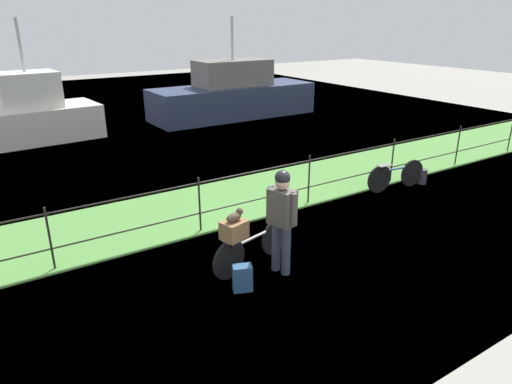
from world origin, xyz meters
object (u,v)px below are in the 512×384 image
object	(u,v)px
wooden_crate	(234,230)
terrier_dog	(235,216)
mooring_bollard	(423,177)
backpack_on_paving	(242,278)
bicycle_parked	(395,175)
bicycle_main	(252,247)
cyclist_person	(282,213)
moored_boat_near	(32,116)
moored_boat_mid	(233,96)

from	to	relation	value
wooden_crate	terrier_dog	size ratio (longest dim) A/B	1.13
terrier_dog	mooring_bollard	xyz separation A→B (m)	(5.92, 1.18, -0.82)
backpack_on_paving	bicycle_parked	xyz separation A→B (m)	(5.19, 1.71, 0.14)
bicycle_main	cyclist_person	size ratio (longest dim) A/B	0.99
moored_boat_near	backpack_on_paving	bearing A→B (deg)	-84.38
wooden_crate	mooring_bollard	world-z (taller)	wooden_crate
backpack_on_paving	bicycle_parked	bearing A→B (deg)	40.22
cyclist_person	bicycle_parked	distance (m)	4.74
terrier_dog	moored_boat_mid	size ratio (longest dim) A/B	0.05
cyclist_person	moored_boat_mid	distance (m)	12.33
mooring_bollard	bicycle_main	bearing A→B (deg)	-168.94
bicycle_main	terrier_dog	bearing A→B (deg)	-165.79
backpack_on_paving	moored_boat_mid	xyz separation A→B (m)	(6.33, 11.13, 0.64)
cyclist_person	moored_boat_mid	xyz separation A→B (m)	(5.55, 11.01, -0.16)
backpack_on_paving	mooring_bollard	world-z (taller)	backpack_on_paving
bicycle_main	backpack_on_paving	bearing A→B (deg)	-134.07
mooring_bollard	cyclist_person	bearing A→B (deg)	-164.34
cyclist_person	bicycle_parked	world-z (taller)	cyclist_person
bicycle_main	cyclist_person	distance (m)	0.82
terrier_dog	cyclist_person	world-z (taller)	cyclist_person
backpack_on_paving	mooring_bollard	xyz separation A→B (m)	(6.06, 1.61, -0.02)
wooden_crate	terrier_dog	world-z (taller)	terrier_dog
bicycle_main	bicycle_parked	distance (m)	4.84
mooring_bollard	bicycle_parked	xyz separation A→B (m)	(-0.87, 0.10, 0.16)
wooden_crate	backpack_on_paving	xyz separation A→B (m)	(-0.12, -0.42, -0.58)
moored_boat_near	moored_boat_mid	world-z (taller)	moored_boat_mid
bicycle_parked	moored_boat_near	bearing A→B (deg)	123.47
cyclist_person	mooring_bollard	distance (m)	5.55
wooden_crate	bicycle_parked	distance (m)	5.26
cyclist_person	moored_boat_mid	bearing A→B (deg)	63.24
backpack_on_paving	moored_boat_near	bearing A→B (deg)	117.65
mooring_bollard	moored_boat_mid	size ratio (longest dim) A/B	0.05
backpack_on_paving	bicycle_parked	world-z (taller)	bicycle_parked
cyclist_person	mooring_bollard	world-z (taller)	cyclist_person
wooden_crate	moored_boat_mid	world-z (taller)	moored_boat_mid
wooden_crate	cyclist_person	distance (m)	0.76
cyclist_person	moored_boat_near	bearing A→B (deg)	99.62
mooring_bollard	bicycle_parked	size ratio (longest dim) A/B	0.22
backpack_on_paving	moored_boat_near	xyz separation A→B (m)	(-1.11, 11.24, 0.61)
backpack_on_paving	moored_boat_near	size ratio (longest dim) A/B	0.10
bicycle_main	moored_boat_mid	size ratio (longest dim) A/B	0.25
backpack_on_paving	mooring_bollard	size ratio (longest dim) A/B	1.12
bicycle_main	mooring_bollard	xyz separation A→B (m)	(5.56, 1.09, -0.16)
wooden_crate	bicycle_parked	size ratio (longest dim) A/B	0.22
moored_boat_near	moored_boat_mid	xyz separation A→B (m)	(7.43, -0.10, 0.03)
bicycle_parked	cyclist_person	bearing A→B (deg)	-160.28
moored_boat_mid	cyclist_person	bearing A→B (deg)	-116.76
terrier_dog	moored_boat_near	world-z (taller)	moored_boat_near
terrier_dog	mooring_bollard	distance (m)	6.09
moored_boat_near	bicycle_parked	bearing A→B (deg)	-56.53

